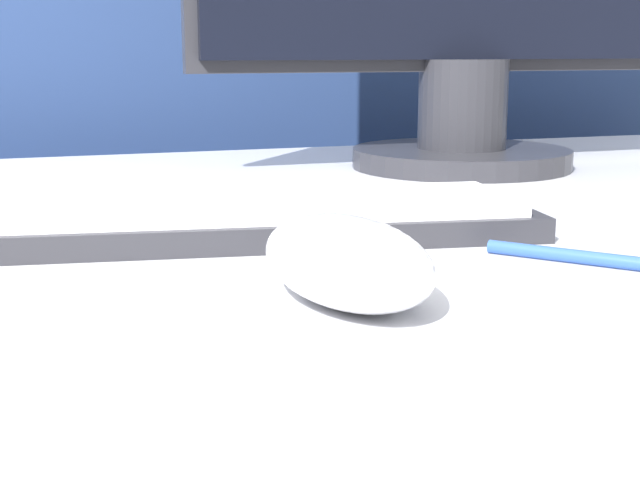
% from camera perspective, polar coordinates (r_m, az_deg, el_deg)
% --- Properties ---
extents(partition_panel, '(5.00, 0.03, 1.23)m').
position_cam_1_polar(partition_panel, '(1.21, -15.09, -0.98)').
color(partition_panel, navy).
rests_on(partition_panel, ground_plane).
extents(computer_mouse_near, '(0.08, 0.13, 0.04)m').
position_cam_1_polar(computer_mouse_near, '(0.43, 1.67, -1.29)').
color(computer_mouse_near, white).
rests_on(computer_mouse_near, desk).
extents(keyboard, '(0.46, 0.18, 0.02)m').
position_cam_1_polar(keyboard, '(0.58, -8.24, 1.25)').
color(keyboard, '#28282D').
rests_on(keyboard, desk).
extents(pen, '(0.09, 0.11, 0.01)m').
position_cam_1_polar(pen, '(0.52, 17.59, -1.20)').
color(pen, '#284C9E').
rests_on(pen, desk).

